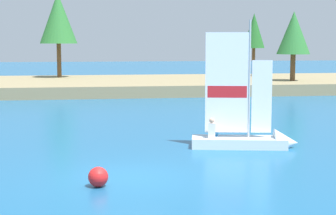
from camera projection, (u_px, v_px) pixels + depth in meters
ground_plane at (131, 178)px, 17.01m from camera, size 200.00×200.00×0.00m
shore_bank at (103, 85)px, 47.37m from camera, size 80.00×14.52×0.90m
shoreline_tree_midleft at (58, 18)px, 50.02m from camera, size 3.39×3.39×7.71m
shoreline_tree_centre at (254, 31)px, 52.45m from camera, size 2.05×2.05×5.97m
shoreline_tree_midright at (294, 33)px, 45.83m from camera, size 2.77×2.77×5.79m
sailboat at (254, 137)px, 21.80m from camera, size 4.33×1.97×5.36m
channel_buoy at (98, 177)px, 15.90m from camera, size 0.58×0.58×0.58m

